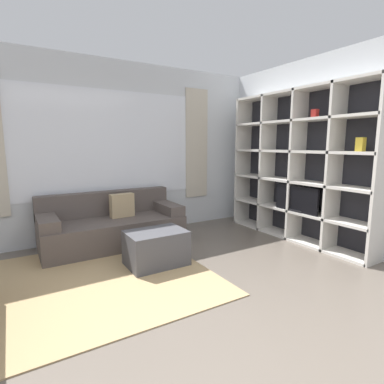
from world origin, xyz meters
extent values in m
plane|color=#665B51|center=(0.00, 0.00, 0.00)|extent=(16.00, 16.00, 0.00)
cube|color=silver|center=(0.00, 3.21, 1.35)|extent=(6.29, 0.07, 2.70)
cube|color=white|center=(0.00, 3.17, 1.45)|extent=(2.80, 0.01, 1.60)
cube|color=beige|center=(1.57, 3.15, 1.45)|extent=(0.44, 0.03, 1.90)
cube|color=silver|center=(2.58, 1.59, 1.35)|extent=(0.07, 4.37, 2.70)
cube|color=tan|center=(-0.90, 1.71, 0.01)|extent=(2.91, 2.27, 0.01)
cube|color=#232328|center=(2.54, 1.58, 1.12)|extent=(0.02, 2.42, 2.23)
cube|color=silver|center=(2.36, 0.37, 1.12)|extent=(0.37, 0.04, 2.23)
cube|color=silver|center=(2.36, 0.98, 1.12)|extent=(0.37, 0.04, 2.23)
cube|color=silver|center=(2.36, 1.58, 1.12)|extent=(0.37, 0.04, 2.23)
cube|color=silver|center=(2.36, 2.19, 1.12)|extent=(0.37, 0.04, 2.23)
cube|color=silver|center=(2.36, 2.80, 1.12)|extent=(0.37, 0.04, 2.23)
cube|color=silver|center=(2.36, 1.58, 0.02)|extent=(0.37, 2.42, 0.04)
cube|color=silver|center=(2.36, 1.58, 0.45)|extent=(0.37, 2.42, 0.04)
cube|color=silver|center=(2.36, 1.58, 0.89)|extent=(0.37, 2.42, 0.04)
cube|color=silver|center=(2.36, 1.58, 1.34)|extent=(0.37, 2.42, 0.04)
cube|color=silver|center=(2.36, 1.58, 1.79)|extent=(0.37, 2.42, 0.04)
cube|color=silver|center=(2.36, 1.58, 2.21)|extent=(0.37, 2.42, 0.04)
cube|color=black|center=(2.22, 1.45, 0.65)|extent=(0.04, 0.73, 0.38)
cube|color=black|center=(2.24, 1.45, 0.48)|extent=(0.10, 0.24, 0.03)
cube|color=red|center=(2.35, 1.32, 1.86)|extent=(0.08, 0.08, 0.12)
cube|color=white|center=(2.35, 1.26, 0.50)|extent=(0.07, 0.07, 0.08)
cube|color=gold|center=(2.35, 0.65, 1.44)|extent=(0.09, 0.09, 0.17)
cube|color=#564C47|center=(-0.12, 2.70, 0.20)|extent=(1.94, 0.83, 0.40)
cube|color=#564C47|center=(-0.12, 3.02, 0.57)|extent=(1.94, 0.18, 0.35)
cube|color=#564C47|center=(-0.97, 2.70, 0.47)|extent=(0.24, 0.77, 0.14)
cube|color=#564C47|center=(0.73, 2.70, 0.47)|extent=(0.24, 0.77, 0.14)
cube|color=tan|center=(0.03, 2.74, 0.57)|extent=(0.35, 0.14, 0.34)
cube|color=#47474C|center=(0.11, 1.73, 0.21)|extent=(0.69, 0.49, 0.42)
camera|label=1|loc=(-1.31, -1.43, 1.44)|focal=28.00mm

